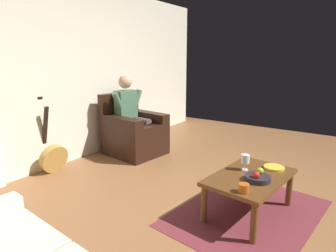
% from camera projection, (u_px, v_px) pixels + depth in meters
% --- Properties ---
extents(ground_plane, '(7.28, 7.28, 0.00)m').
position_uv_depth(ground_plane, '(247.00, 203.00, 3.17)').
color(ground_plane, brown).
extents(wall_back, '(6.47, 0.06, 2.63)m').
position_uv_depth(wall_back, '(75.00, 73.00, 4.34)').
color(wall_back, beige).
rests_on(wall_back, ground).
extents(rug, '(1.79, 1.39, 0.01)m').
position_uv_depth(rug, '(248.00, 213.00, 2.97)').
color(rug, maroon).
rests_on(rug, ground).
extents(armchair, '(0.86, 0.93, 0.98)m').
position_uv_depth(armchair, '(133.00, 133.00, 4.75)').
color(armchair, black).
rests_on(armchair, ground).
extents(person_seated, '(0.62, 0.61, 1.27)m').
position_uv_depth(person_seated, '(131.00, 112.00, 4.69)').
color(person_seated, '#446A4E').
rests_on(person_seated, ground).
extents(coffee_table, '(1.03, 0.71, 0.41)m').
position_uv_depth(coffee_table, '(250.00, 181.00, 2.89)').
color(coffee_table, '#573318').
rests_on(coffee_table, ground).
extents(guitar, '(0.39, 0.33, 1.05)m').
position_uv_depth(guitar, '(53.00, 156.00, 3.98)').
color(guitar, '#B0833D').
rests_on(guitar, ground).
extents(wine_glass_near, '(0.09, 0.09, 0.17)m').
position_uv_depth(wine_glass_near, '(245.00, 160.00, 2.99)').
color(wine_glass_near, silver).
rests_on(wine_glass_near, coffee_table).
extents(fruit_bowl, '(0.24, 0.24, 0.11)m').
position_uv_depth(fruit_bowl, '(258.00, 177.00, 2.75)').
color(fruit_bowl, black).
rests_on(fruit_bowl, coffee_table).
extents(decorative_dish, '(0.21, 0.21, 0.02)m').
position_uv_depth(decorative_dish, '(274.00, 168.00, 3.04)').
color(decorative_dish, gold).
rests_on(decorative_dish, coffee_table).
extents(candle_jar, '(0.09, 0.09, 0.08)m').
position_uv_depth(candle_jar, '(244.00, 188.00, 2.51)').
color(candle_jar, '#AF5018').
rests_on(candle_jar, coffee_table).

